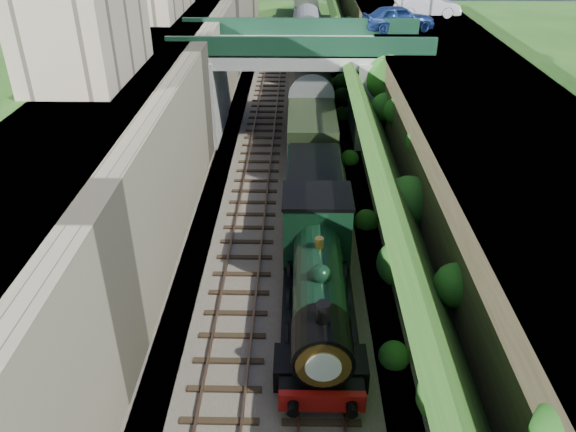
{
  "coord_description": "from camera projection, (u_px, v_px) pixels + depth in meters",
  "views": [
    {
      "loc": [
        0.38,
        -12.54,
        14.59
      ],
      "look_at": [
        0.0,
        7.56,
        2.97
      ],
      "focal_mm": 35.0,
      "sensor_mm": 36.0,
      "label": 1
    }
  ],
  "objects": [
    {
      "name": "tender",
      "position": [
        314.0,
        196.0,
        27.65
      ],
      "size": [
        2.7,
        6.0,
        3.05
      ],
      "color": "black",
      "rests_on": "trackbed"
    },
    {
      "name": "street_plateau_left",
      "position": [
        143.0,
        104.0,
        33.87
      ],
      "size": [
        6.0,
        90.0,
        7.0
      ],
      "primitive_type": "cube",
      "color": "#262628",
      "rests_on": "ground"
    },
    {
      "name": "coach_middle",
      "position": [
        307.0,
        41.0,
        54.61
      ],
      "size": [
        2.9,
        18.0,
        3.7
      ],
      "color": "black",
      "rests_on": "trackbed"
    },
    {
      "name": "track_left",
      "position": [
        260.0,
        155.0,
        35.38
      ],
      "size": [
        2.5,
        90.0,
        0.2
      ],
      "color": "black",
      "rests_on": "trackbed"
    },
    {
      "name": "road_bridge",
      "position": [
        307.0,
        77.0,
        36.88
      ],
      "size": [
        16.0,
        6.4,
        7.25
      ],
      "color": "gray",
      "rests_on": "ground"
    },
    {
      "name": "car_blue",
      "position": [
        398.0,
        18.0,
        38.59
      ],
      "size": [
        5.28,
        3.01,
        1.69
      ],
      "primitive_type": "imported",
      "rotation": [
        0.0,
        0.0,
        1.79
      ],
      "color": "navy",
      "rests_on": "street_plateau_right"
    },
    {
      "name": "ground",
      "position": [
        284.0,
        412.0,
        18.16
      ],
      "size": [
        160.0,
        160.0,
        0.0
      ],
      "primitive_type": "plane",
      "color": "#1E4714",
      "rests_on": "ground"
    },
    {
      "name": "retaining_wall",
      "position": [
        201.0,
        104.0,
        33.81
      ],
      "size": [
        1.0,
        90.0,
        7.0
      ],
      "primitive_type": "cube",
      "color": "#756B56",
      "rests_on": "ground"
    },
    {
      "name": "building_near",
      "position": [
        85.0,
        32.0,
        25.93
      ],
      "size": [
        4.0,
        8.0,
        4.0
      ],
      "primitive_type": "cube",
      "color": "gray",
      "rests_on": "street_plateau_left"
    },
    {
      "name": "coach_rear",
      "position": [
        306.0,
        7.0,
        70.88
      ],
      "size": [
        2.9,
        18.0,
        3.7
      ],
      "color": "black",
      "rests_on": "trackbed"
    },
    {
      "name": "locomotive",
      "position": [
        318.0,
        281.0,
        21.13
      ],
      "size": [
        3.1,
        10.22,
        3.83
      ],
      "color": "black",
      "rests_on": "trackbed"
    },
    {
      "name": "embankment_slope",
      "position": [
        380.0,
        134.0,
        31.56
      ],
      "size": [
        4.88,
        90.0,
        6.58
      ],
      "color": "#1E4714",
      "rests_on": "ground"
    },
    {
      "name": "coach_front",
      "position": [
        310.0,
        104.0,
        38.34
      ],
      "size": [
        2.9,
        18.0,
        3.7
      ],
      "color": "black",
      "rests_on": "trackbed"
    },
    {
      "name": "tree",
      "position": [
        387.0,
        76.0,
        34.93
      ],
      "size": [
        3.6,
        3.8,
        6.6
      ],
      "color": "black",
      "rests_on": "ground"
    },
    {
      "name": "street_plateau_right",
      "position": [
        449.0,
        112.0,
        33.75
      ],
      "size": [
        8.0,
        90.0,
        6.25
      ],
      "primitive_type": "cube",
      "color": "#262628",
      "rests_on": "ground"
    },
    {
      "name": "trackbed",
      "position": [
        292.0,
        157.0,
        35.42
      ],
      "size": [
        10.0,
        90.0,
        0.2
      ],
      "primitive_type": "cube",
      "color": "#473F38",
      "rests_on": "ground"
    },
    {
      "name": "car_silver",
      "position": [
        427.0,
        6.0,
        42.98
      ],
      "size": [
        5.01,
        1.9,
        1.63
      ],
      "primitive_type": "imported",
      "rotation": [
        0.0,
        0.0,
        1.61
      ],
      "color": "silver",
      "rests_on": "street_plateau_right"
    },
    {
      "name": "track_right",
      "position": [
        311.0,
        155.0,
        35.33
      ],
      "size": [
        2.5,
        90.0,
        0.2
      ],
      "color": "black",
      "rests_on": "trackbed"
    }
  ]
}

